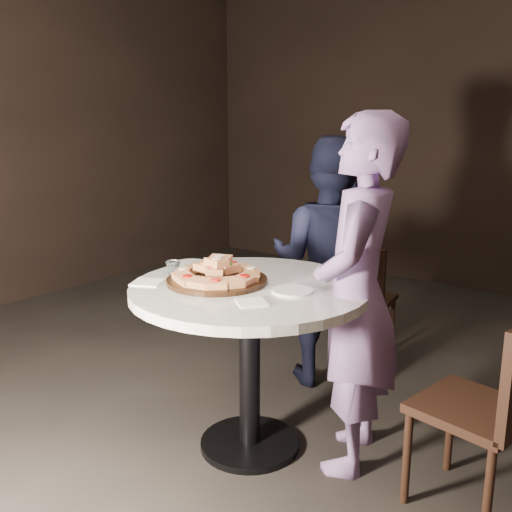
# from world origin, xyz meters

# --- Properties ---
(floor) EXTENTS (7.00, 7.00, 0.00)m
(floor) POSITION_xyz_m (0.00, 0.00, 0.00)
(floor) COLOR black
(floor) RESTS_ON ground
(table) EXTENTS (1.44, 1.44, 0.84)m
(table) POSITION_xyz_m (0.14, 0.02, 0.68)
(table) COLOR black
(table) RESTS_ON ground
(serving_board) EXTENTS (0.52, 0.52, 0.02)m
(serving_board) POSITION_xyz_m (-0.01, -0.04, 0.85)
(serving_board) COLOR black
(serving_board) RESTS_ON table
(focaccia_pile) EXTENTS (0.42, 0.43, 0.11)m
(focaccia_pile) POSITION_xyz_m (-0.01, -0.04, 0.89)
(focaccia_pile) COLOR #BB7848
(focaccia_pile) RESTS_ON serving_board
(plate_left) EXTENTS (0.26, 0.26, 0.01)m
(plate_left) POSITION_xyz_m (-0.34, 0.12, 0.85)
(plate_left) COLOR white
(plate_left) RESTS_ON table
(plate_right) EXTENTS (0.22, 0.22, 0.01)m
(plate_right) POSITION_xyz_m (0.36, 0.05, 0.85)
(plate_right) COLOR white
(plate_right) RESTS_ON table
(water_glass) EXTENTS (0.10, 0.10, 0.07)m
(water_glass) POSITION_xyz_m (-0.28, -0.07, 0.87)
(water_glass) COLOR silver
(water_glass) RESTS_ON table
(napkin_near) EXTENTS (0.18, 0.18, 0.01)m
(napkin_near) POSITION_xyz_m (-0.27, -0.25, 0.84)
(napkin_near) COLOR white
(napkin_near) RESTS_ON table
(napkin_far) EXTENTS (0.17, 0.17, 0.01)m
(napkin_far) POSITION_xyz_m (0.32, -0.19, 0.84)
(napkin_far) COLOR white
(napkin_far) RESTS_ON table
(chair_far) EXTENTS (0.43, 0.45, 0.80)m
(chair_far) POSITION_xyz_m (0.03, 1.34, 0.46)
(chair_far) COLOR black
(chair_far) RESTS_ON ground
(chair_right) EXTENTS (0.49, 0.48, 0.88)m
(chair_right) POSITION_xyz_m (1.22, 0.22, 0.51)
(chair_right) COLOR black
(chair_right) RESTS_ON ground
(diner_navy) EXTENTS (0.86, 0.74, 1.51)m
(diner_navy) POSITION_xyz_m (0.02, 0.92, 0.75)
(diner_navy) COLOR black
(diner_navy) RESTS_ON ground
(diner_teal) EXTENTS (0.57, 0.69, 1.63)m
(diner_teal) POSITION_xyz_m (0.58, 0.24, 0.82)
(diner_teal) COLOR slate
(diner_teal) RESTS_ON ground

